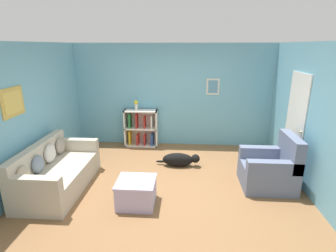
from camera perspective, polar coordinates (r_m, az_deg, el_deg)
ground_plane at (r=5.09m, az=-0.32°, el=-12.72°), size 14.00×14.00×0.00m
wall_back at (r=6.77m, az=1.11°, el=6.63°), size 5.60×0.13×2.60m
wall_left at (r=5.40m, az=-28.44°, el=1.85°), size 0.13×5.00×2.60m
wall_right at (r=5.10m, az=29.58°, el=0.77°), size 0.16×5.00×2.60m
couch at (r=5.26m, az=-23.18°, el=-9.30°), size 0.90×1.82×0.84m
bookshelf at (r=6.86m, az=-5.85°, el=-0.54°), size 0.85×0.32×0.96m
recliner_chair at (r=5.26m, az=21.50°, el=-8.67°), size 0.92×0.85×1.00m
coffee_table at (r=4.47m, az=-6.91°, el=-14.01°), size 0.63×0.57×0.44m
dog at (r=5.76m, az=2.54°, el=-7.31°), size 0.96×0.27×0.30m
vase at (r=6.70m, az=-6.96°, el=4.68°), size 0.11×0.11×0.26m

